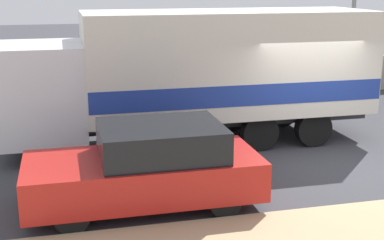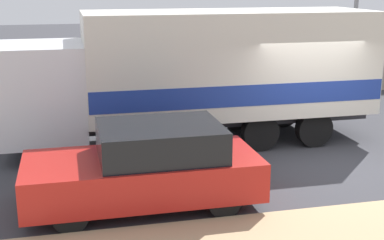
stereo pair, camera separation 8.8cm
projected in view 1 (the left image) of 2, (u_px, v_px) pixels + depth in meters
name	position (u px, v px, depth m)	size (l,w,h in m)	color
ground_plane	(330.00, 165.00, 11.40)	(80.00, 80.00, 0.00)	#38383D
stone_wall_backdrop	(229.00, 79.00, 17.92)	(60.00, 0.35, 1.23)	#A39984
box_truck	(201.00, 72.00, 12.60)	(8.60, 2.42, 3.14)	silver
car_hatchback	(148.00, 167.00, 9.22)	(4.02, 1.78, 1.44)	#B21E19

